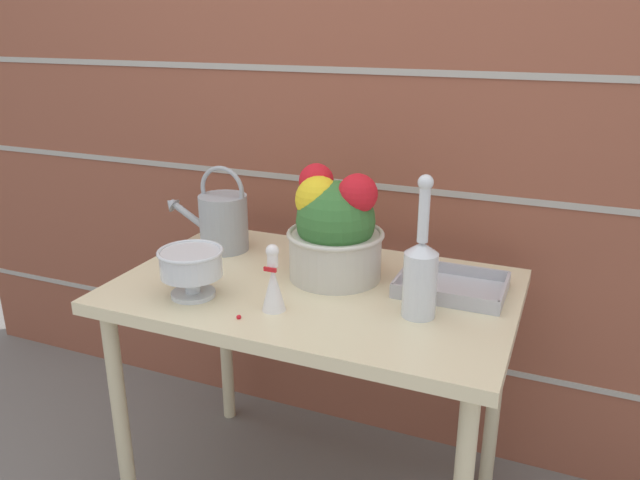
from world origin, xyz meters
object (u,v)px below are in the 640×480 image
Objects in this scene: glass_decanter at (420,272)px; watering_can at (222,220)px; crystal_pedestal_bowl at (191,266)px; wire_tray at (451,288)px; flower_planter at (334,229)px; figurine_vase at (273,284)px.

watering_can is at bearing 162.08° from glass_decanter.
crystal_pedestal_bowl is at bearing -71.83° from watering_can.
glass_decanter is 0.21m from wire_tray.
crystal_pedestal_bowl is (0.11, -0.34, -0.01)m from watering_can.
glass_decanter is (0.58, 0.12, 0.03)m from crystal_pedestal_bowl.
glass_decanter is 1.26× the size of wire_tray.
flower_planter is 0.27m from figurine_vase.
figurine_vase is at bearing -103.48° from flower_planter.
flower_planter is 0.35m from wire_tray.
figurine_vase is (-0.34, -0.11, -0.04)m from glass_decanter.
crystal_pedestal_bowl is 0.61× the size of wire_tray.
crystal_pedestal_bowl is 0.55× the size of flower_planter.
glass_decanter is at bearing 17.60° from figurine_vase.
watering_can reaches higher than wire_tray.
figurine_vase is (0.35, -0.33, -0.03)m from watering_can.
flower_planter is 0.32m from glass_decanter.
crystal_pedestal_bowl is at bearing -178.03° from figurine_vase.
crystal_pedestal_bowl is 0.48× the size of glass_decanter.
flower_planter reaches higher than wire_tray.
glass_decanter reaches higher than flower_planter.
crystal_pedestal_bowl is at bearing -154.97° from wire_tray.
glass_decanter reaches higher than wire_tray.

